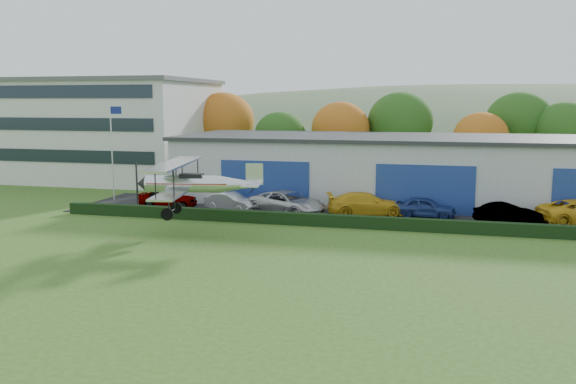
% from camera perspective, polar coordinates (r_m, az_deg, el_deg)
% --- Properties ---
extents(ground, '(300.00, 300.00, 0.00)m').
position_cam_1_polar(ground, '(22.94, -0.89, -11.82)').
color(ground, '#39561B').
rests_on(ground, ground).
extents(apron, '(48.00, 9.00, 0.05)m').
position_cam_1_polar(apron, '(42.58, 10.37, -2.24)').
color(apron, black).
rests_on(apron, ground).
extents(hedge, '(46.00, 0.60, 0.80)m').
position_cam_1_polar(hedge, '(37.81, 9.91, -3.04)').
color(hedge, black).
rests_on(hedge, ground).
extents(hangar, '(40.60, 12.60, 5.30)m').
position_cam_1_polar(hangar, '(49.02, 13.34, 2.22)').
color(hangar, '#B2B7BC').
rests_on(hangar, ground).
extents(office_block, '(20.60, 15.60, 10.40)m').
position_cam_1_polar(office_block, '(65.12, -17.06, 5.90)').
color(office_block, silver).
rests_on(office_block, ground).
extents(flagpole, '(1.05, 0.10, 8.00)m').
position_cam_1_polar(flagpole, '(49.84, -16.72, 4.64)').
color(flagpole, silver).
rests_on(flagpole, ground).
extents(tree_belt, '(75.70, 13.22, 10.12)m').
position_cam_1_polar(tree_belt, '(61.59, 9.73, 6.38)').
color(tree_belt, '#3D2614').
rests_on(tree_belt, ground).
extents(distant_hills, '(430.00, 196.00, 56.00)m').
position_cam_1_polar(distant_hills, '(162.42, 10.44, 1.18)').
color(distant_hills, '#4C6642').
rests_on(distant_hills, ground).
extents(car_0, '(4.56, 2.19, 1.50)m').
position_cam_1_polar(car_0, '(45.62, -11.64, -0.56)').
color(car_0, gray).
rests_on(car_0, apron).
extents(car_1, '(4.32, 2.57, 1.34)m').
position_cam_1_polar(car_1, '(43.66, -5.59, -0.94)').
color(car_1, silver).
rests_on(car_1, apron).
extents(car_2, '(6.53, 4.96, 1.65)m').
position_cam_1_polar(car_2, '(42.12, -0.02, -1.04)').
color(car_2, silver).
rests_on(car_2, apron).
extents(car_3, '(5.97, 3.66, 1.62)m').
position_cam_1_polar(car_3, '(42.08, 7.63, -1.15)').
color(car_3, gold).
rests_on(car_3, apron).
extents(car_4, '(4.29, 2.05, 1.42)m').
position_cam_1_polar(car_4, '(42.05, 13.25, -1.46)').
color(car_4, navy).
rests_on(car_4, apron).
extents(car_5, '(4.52, 2.83, 1.41)m').
position_cam_1_polar(car_5, '(41.31, 20.67, -1.98)').
color(car_5, gray).
rests_on(car_5, apron).
extents(biplane, '(7.70, 8.80, 3.27)m').
position_cam_1_polar(biplane, '(35.16, -9.23, 0.95)').
color(biplane, silver).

